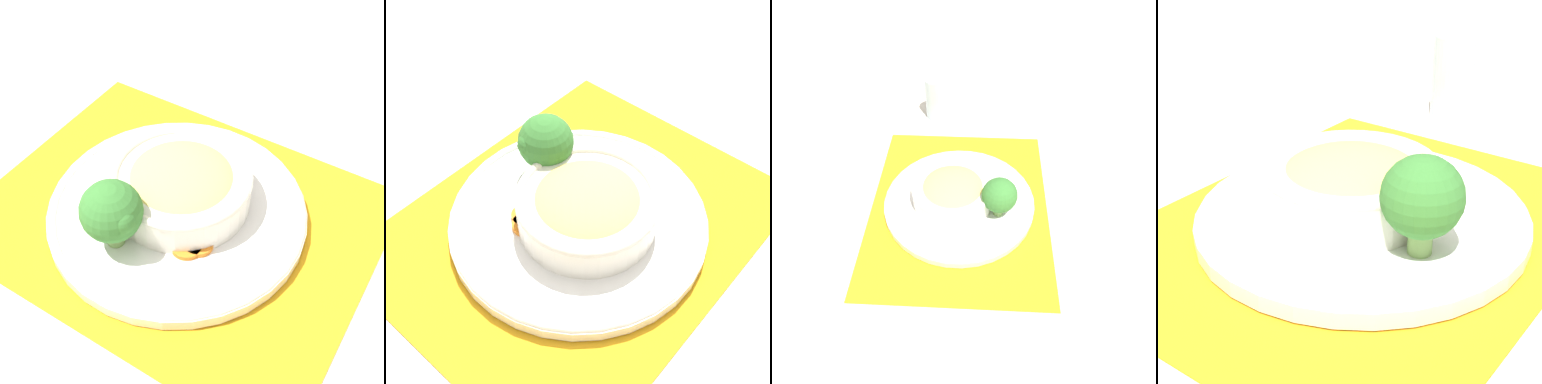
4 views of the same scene
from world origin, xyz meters
The scene contains 7 objects.
ground_plane centered at (0.00, 0.00, 0.00)m, with size 4.00×4.00×0.00m, color beige.
placemat centered at (0.00, 0.00, 0.00)m, with size 0.52×0.43×0.00m.
plate centered at (0.00, 0.00, 0.02)m, with size 0.33×0.33×0.02m.
bowl centered at (0.00, -0.01, 0.05)m, with size 0.18×0.18×0.06m.
broccoli_floret centered at (0.04, 0.08, 0.07)m, with size 0.07×0.07×0.09m.
carrot_slice_near centered at (-0.04, 0.05, 0.02)m, with size 0.04×0.04×0.01m.
carrot_slice_middle centered at (-0.05, 0.04, 0.02)m, with size 0.04×0.04×0.01m.
Camera 2 is at (-0.35, -0.26, 0.55)m, focal length 50.00 mm.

